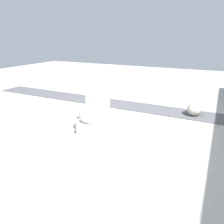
# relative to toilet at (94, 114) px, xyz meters

# --- Properties ---
(ground_plane) EXTENTS (14.00, 14.00, 0.00)m
(ground_plane) POSITION_rel_toilet_xyz_m (-0.07, 0.17, -0.22)
(ground_plane) COLOR #A8A59E
(gravel_strip) EXTENTS (0.56, 8.00, 0.01)m
(gravel_strip) POSITION_rel_toilet_xyz_m (-1.26, 0.67, -0.21)
(gravel_strip) COLOR #4C4C51
(gravel_strip) RESTS_ON ground
(toilet) EXTENTS (0.70, 0.51, 0.52)m
(toilet) POSITION_rel_toilet_xyz_m (0.00, 0.00, 0.00)
(toilet) COLOR white
(toilet) RESTS_ON ground
(boulder_near) EXTENTS (0.37, 0.31, 0.24)m
(boulder_near) POSITION_rel_toilet_xyz_m (-1.26, 1.29, -0.10)
(boulder_near) COLOR #ADA899
(boulder_near) RESTS_ON ground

